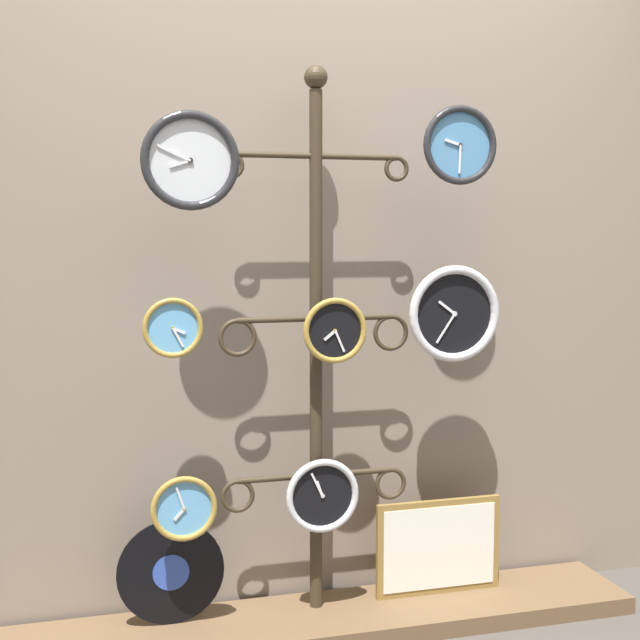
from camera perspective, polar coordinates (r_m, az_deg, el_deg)
The scene contains 12 objects.
shop_wall at distance 3.10m, azimuth -1.06°, elevation 6.77°, with size 4.40×0.04×2.80m.
low_shelf at distance 3.17m, azimuth 0.05°, elevation -18.73°, with size 2.20×0.36×0.06m.
display_stand at distance 3.02m, azimuth -0.26°, elevation -6.94°, with size 0.66×0.37×1.88m.
clock_top_left at distance 2.77m, azimuth -8.31°, elevation 10.07°, with size 0.30×0.04×0.30m.
clock_top_right at distance 3.02m, azimuth 8.91°, elevation 10.99°, with size 0.26×0.04×0.26m.
clock_middle_left at distance 2.79m, azimuth -9.41°, elevation -0.49°, with size 0.19×0.04×0.19m.
clock_middle_center at distance 2.89m, azimuth 0.93°, elevation -0.67°, with size 0.21×0.04×0.21m.
clock_middle_right at distance 3.04m, azimuth 8.56°, elevation 0.40°, with size 0.33×0.04×0.33m.
clock_bottom_left at distance 2.89m, azimuth -8.71°, elevation -11.82°, with size 0.21×0.04×0.21m.
clock_bottom_center at distance 3.00m, azimuth 0.11°, elevation -11.16°, with size 0.25×0.04×0.25m.
vinyl_record at distance 3.05m, azimuth -9.52°, elevation -15.64°, with size 0.35×0.01×0.35m.
picture_frame at distance 3.28m, azimuth 7.60°, elevation -14.19°, with size 0.46×0.02×0.34m.
Camera 1 is at (-0.78, -2.43, 1.34)m, focal length 50.00 mm.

